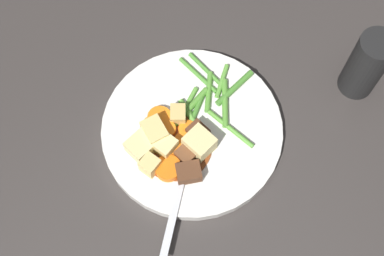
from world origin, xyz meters
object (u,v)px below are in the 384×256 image
meat_chunk_2 (186,155)px  fork (179,191)px  meat_chunk_1 (189,172)px  pepper_mill (366,65)px  carrot_slice_2 (168,168)px  carrot_slice_5 (160,118)px  dinner_plate (192,130)px  carrot_slice_0 (185,142)px  potato_chunk_4 (150,165)px  meat_chunk_0 (196,134)px  carrot_slice_1 (167,130)px  potato_chunk_1 (141,146)px  potato_chunk_5 (199,143)px  carrot_slice_6 (186,128)px  potato_chunk_2 (155,133)px  potato_chunk_3 (178,115)px  potato_chunk_0 (163,144)px  carrot_slice_4 (153,126)px  carrot_slice_3 (175,154)px

meat_chunk_2 → fork: size_ratio=0.17×
meat_chunk_1 → pepper_mill: pepper_mill is taller
carrot_slice_2 → carrot_slice_5: (-0.04, -0.07, -0.00)m
dinner_plate → carrot_slice_0: size_ratio=8.43×
potato_chunk_4 → meat_chunk_1: size_ratio=0.81×
meat_chunk_0 → meat_chunk_1: bearing=42.4°
carrot_slice_1 → meat_chunk_0: meat_chunk_0 is taller
potato_chunk_1 → meat_chunk_2: size_ratio=1.43×
carrot_slice_1 → potato_chunk_5: bearing=114.7°
carrot_slice_6 → potato_chunk_2: 0.05m
potato_chunk_3 → potato_chunk_0: bearing=27.6°
meat_chunk_2 → potato_chunk_1: bearing=-47.8°
carrot_slice_0 → carrot_slice_5: 0.05m
carrot_slice_6 → pepper_mill: bearing=159.9°
dinner_plate → fork: 0.09m
dinner_plate → meat_chunk_2: bearing=41.7°
carrot_slice_2 → pepper_mill: bearing=169.2°
dinner_plate → carrot_slice_1: (0.03, -0.02, 0.02)m
carrot_slice_0 → potato_chunk_0: size_ratio=0.92×
carrot_slice_4 → potato_chunk_3: 0.04m
carrot_slice_2 → potato_chunk_4: 0.02m
fork → pepper_mill: (-0.31, 0.02, 0.04)m
meat_chunk_0 → fork: bearing=36.3°
meat_chunk_2 → carrot_slice_4: bearing=-81.2°
dinner_plate → fork: bearing=41.5°
carrot_slice_1 → carrot_slice_0: bearing=107.6°
carrot_slice_0 → carrot_slice_2: (0.04, 0.02, 0.00)m
potato_chunk_2 → potato_chunk_5: bearing=127.6°
carrot_slice_0 → potato_chunk_4: bearing=-0.0°
carrot_slice_3 → meat_chunk_1: 0.03m
potato_chunk_5 → meat_chunk_0: (-0.01, -0.02, -0.01)m
potato_chunk_5 → carrot_slice_4: bearing=-62.5°
potato_chunk_3 → carrot_slice_2: bearing=42.9°
carrot_slice_0 → meat_chunk_1: size_ratio=0.92×
meat_chunk_2 → meat_chunk_0: bearing=-151.0°
carrot_slice_0 → pepper_mill: 0.27m
potato_chunk_2 → meat_chunk_1: potato_chunk_2 is taller
carrot_slice_1 → potato_chunk_2: bearing=-13.6°
carrot_slice_3 → meat_chunk_1: bearing=85.3°
potato_chunk_3 → pepper_mill: 0.27m
carrot_slice_4 → potato_chunk_3: potato_chunk_3 is taller
carrot_slice_2 → potato_chunk_4: bearing=-43.5°
carrot_slice_1 → meat_chunk_2: 0.05m
potato_chunk_3 → dinner_plate: bearing=103.4°
carrot_slice_2 → potato_chunk_3: potato_chunk_3 is taller
potato_chunk_2 → potato_chunk_3: potato_chunk_2 is taller
dinner_plate → carrot_slice_6: (0.01, -0.00, 0.01)m
meat_chunk_2 → fork: meat_chunk_2 is taller
potato_chunk_0 → carrot_slice_0: bearing=152.5°
potato_chunk_1 → potato_chunk_3: 0.07m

